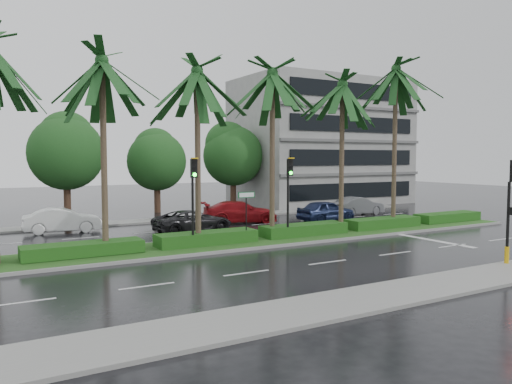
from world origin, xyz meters
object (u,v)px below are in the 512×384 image
car_darkgrey (193,221)px  car_white (63,220)px  street_sign (246,204)px  signal_median_left (193,189)px  car_red (240,212)px  signal_near (511,206)px  car_blue (326,211)px  car_grey (358,206)px

car_darkgrey → car_white: bearing=55.8°
car_white → car_darkgrey: size_ratio=0.92×
street_sign → signal_median_left: bearing=-176.5°
signal_median_left → car_red: signal_median_left is taller
street_sign → car_white: street_sign is taller
signal_near → street_sign: 12.11m
signal_near → car_red: (-3.17, 17.76, -1.75)m
car_darkgrey → car_red: (4.50, 2.42, 0.08)m
signal_median_left → car_white: bearing=115.6°
car_blue → car_grey: 4.83m
car_red → car_white: bearing=98.2°
car_red → car_grey: size_ratio=1.19×
signal_median_left → street_sign: bearing=3.5°
car_grey → car_darkgrey: bearing=96.1°
car_blue → car_grey: car_blue is taller
street_sign → car_blue: bearing=30.6°
signal_near → car_blue: (2.50, 15.48, -1.76)m
signal_near → car_darkgrey: bearing=116.6°
car_grey → car_red: bearing=85.8°
street_sign → car_blue: street_sign is taller
signal_median_left → car_grey: 18.74m
car_white → signal_near: bearing=-136.7°
car_darkgrey → car_grey: bearing=-88.0°
street_sign → car_red: 8.88m
signal_near → car_white: signal_near is taller
car_darkgrey → car_blue: bearing=-94.6°
car_white → car_darkgrey: 7.84m
street_sign → car_grey: size_ratio=0.60×
car_red → car_grey: car_red is taller
signal_median_left → car_white: size_ratio=0.98×
car_white → car_red: car_red is taller
car_grey → signal_near: bearing=156.7°
signal_near → street_sign: bearing=125.3°
signal_median_left → street_sign: (3.00, 0.18, -0.87)m
street_sign → car_white: (-7.53, 9.27, -1.39)m
car_white → car_blue: size_ratio=1.02×
signal_near → car_white: bearing=127.2°
signal_median_left → car_grey: bearing=23.9°
car_white → car_grey: car_white is taller
car_white → car_grey: size_ratio=1.03×
car_white → car_red: size_ratio=0.86×
car_darkgrey → street_sign: bearing=-178.3°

